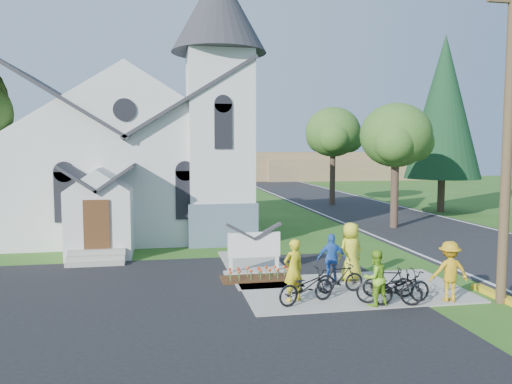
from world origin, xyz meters
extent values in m
plane|color=#2C5A19|center=(0.00, 0.00, 0.00)|extent=(120.00, 120.00, 0.00)
cube|color=black|center=(-7.00, -2.00, 0.01)|extent=(20.00, 16.00, 0.02)
cube|color=black|center=(10.00, 15.00, 0.01)|extent=(8.00, 90.00, 0.02)
cube|color=gray|center=(1.50, 0.50, 0.03)|extent=(7.00, 4.00, 0.05)
cube|color=silver|center=(-6.00, 13.00, 2.50)|extent=(11.00, 9.00, 5.00)
cube|color=slate|center=(-1.70, 9.70, 1.00)|extent=(3.20, 3.20, 2.00)
cube|color=silver|center=(-1.70, 9.70, 4.50)|extent=(3.00, 3.00, 9.00)
cone|color=#27272C|center=(-1.70, 9.70, 11.00)|extent=(4.50, 4.50, 4.00)
cube|color=silver|center=(-7.00, 7.30, 1.40)|extent=(2.60, 2.40, 2.80)
cube|color=#502F16|center=(-7.00, 6.07, 1.50)|extent=(1.00, 0.10, 2.00)
cube|color=gray|center=(-1.20, 3.20, 0.05)|extent=(2.20, 0.40, 0.10)
cube|color=white|center=(-2.05, 3.20, 0.55)|extent=(0.12, 0.12, 1.00)
cube|color=white|center=(-0.35, 3.20, 0.55)|extent=(0.12, 0.12, 1.00)
cube|color=white|center=(-1.20, 3.20, 1.05)|extent=(1.90, 0.14, 0.90)
cube|color=#361C0E|center=(-1.20, 2.30, 0.04)|extent=(2.60, 1.10, 0.07)
cylinder|color=#4A3425|center=(5.30, -1.50, 5.00)|extent=(0.28, 0.28, 10.00)
cylinder|color=#3C2920|center=(8.50, 12.00, 2.02)|extent=(0.44, 0.44, 4.05)
ellipsoid|color=#2C551D|center=(8.50, 12.00, 5.25)|extent=(4.00, 4.00, 3.60)
cylinder|color=#3C2920|center=(9.00, 24.00, 2.25)|extent=(0.44, 0.44, 4.50)
ellipsoid|color=#2C551D|center=(9.00, 24.00, 5.82)|extent=(4.40, 4.40, 3.96)
cylinder|color=#3C2920|center=(15.00, 18.00, 1.20)|extent=(0.50, 0.50, 2.40)
cone|color=black|center=(15.00, 18.00, 7.40)|extent=(5.20, 5.20, 10.00)
cube|color=#826749|center=(6.00, 56.00, 2.00)|extent=(60.00, 8.00, 4.00)
cube|color=#826749|center=(-10.00, 58.00, 2.80)|extent=(30.00, 6.00, 5.60)
cube|color=#826749|center=(22.00, 54.00, 1.50)|extent=(25.00, 6.00, 3.00)
imported|color=gold|center=(-0.68, -0.36, 0.97)|extent=(0.78, 0.65, 1.83)
imported|color=black|center=(-0.37, -0.67, 0.54)|extent=(1.99, 1.26, 0.99)
imported|color=#78B722|center=(1.50, -1.20, 0.85)|extent=(0.89, 0.76, 1.60)
imported|color=black|center=(0.96, 0.18, 0.51)|extent=(1.57, 0.57, 0.92)
imported|color=blue|center=(1.04, 1.19, 0.88)|extent=(1.02, 0.52, 1.67)
imported|color=black|center=(1.94, -1.20, 0.54)|extent=(1.97, 1.27, 0.98)
imported|color=#C58F15|center=(3.81, -1.20, 0.93)|extent=(1.20, 0.76, 1.77)
imported|color=black|center=(2.22, -0.54, 0.51)|extent=(1.60, 0.77, 0.92)
imported|color=gold|center=(1.82, 1.49, 1.04)|extent=(1.11, 0.89, 1.98)
imported|color=black|center=(2.32, -1.20, 0.53)|extent=(1.90, 0.87, 0.96)
camera|label=1|loc=(-4.37, -14.23, 4.51)|focal=35.00mm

